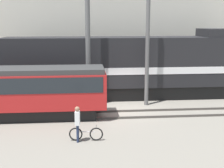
{
  "coord_description": "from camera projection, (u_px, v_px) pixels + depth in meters",
  "views": [
    {
      "loc": [
        -2.33,
        -19.36,
        5.7
      ],
      "look_at": [
        -0.52,
        0.11,
        1.8
      ],
      "focal_mm": 50.0,
      "sensor_mm": 36.0,
      "label": 1
    }
  ],
  "objects": [
    {
      "name": "track_near",
      "position": [
        122.0,
        114.0,
        19.35
      ],
      "size": [
        60.0,
        1.5,
        0.14
      ],
      "color": "#47423D",
      "rests_on": "ground"
    },
    {
      "name": "freight_locomotive",
      "position": [
        127.0,
        66.0,
        23.53
      ],
      "size": [
        17.77,
        3.04,
        5.2
      ],
      "color": "black",
      "rests_on": "ground"
    },
    {
      "name": "building_backdrop",
      "position": [
        107.0,
        35.0,
        29.64
      ],
      "size": [
        41.58,
        6.0,
        9.0
      ],
      "color": "beige",
      "rests_on": "ground"
    },
    {
      "name": "utility_pole_right",
      "position": [
        147.0,
        46.0,
        21.02
      ],
      "size": [
        0.27,
        0.27,
        8.19
      ],
      "color": "#595959",
      "rests_on": "ground"
    },
    {
      "name": "track_far",
      "position": [
        114.0,
        97.0,
        23.91
      ],
      "size": [
        60.0,
        1.5,
        0.14
      ],
      "color": "#47423D",
      "rests_on": "ground"
    },
    {
      "name": "bicycle",
      "position": [
        86.0,
        134.0,
        15.18
      ],
      "size": [
        1.67,
        0.44,
        0.73
      ],
      "color": "black",
      "rests_on": "ground"
    },
    {
      "name": "utility_pole_center",
      "position": [
        88.0,
        43.0,
        20.61
      ],
      "size": [
        0.32,
        0.32,
        8.69
      ],
      "color": "#595959",
      "rests_on": "ground"
    },
    {
      "name": "ground_plane",
      "position": [
        120.0,
        111.0,
        20.23
      ],
      "size": [
        120.0,
        120.0,
        0.0
      ],
      "primitive_type": "plane",
      "color": "slate"
    },
    {
      "name": "person",
      "position": [
        77.0,
        120.0,
        14.89
      ],
      "size": [
        0.25,
        0.38,
        1.76
      ],
      "color": "#232D4C",
      "rests_on": "ground"
    },
    {
      "name": "streetcar",
      "position": [
        20.0,
        90.0,
        18.47
      ],
      "size": [
        10.09,
        2.54,
        3.06
      ],
      "color": "black",
      "rests_on": "ground"
    }
  ]
}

